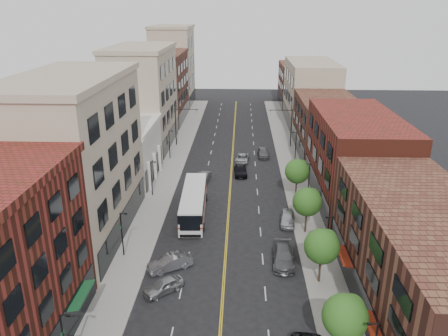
# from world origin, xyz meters

# --- Properties ---
(ground) EXTENTS (220.00, 220.00, 0.00)m
(ground) POSITION_xyz_m (0.00, 0.00, 0.00)
(ground) COLOR black
(ground) RESTS_ON ground
(sidewalk_left) EXTENTS (4.00, 110.00, 0.15)m
(sidewalk_left) POSITION_xyz_m (-10.00, 35.00, 0.07)
(sidewalk_left) COLOR gray
(sidewalk_left) RESTS_ON ground
(sidewalk_right) EXTENTS (4.00, 110.00, 0.15)m
(sidewalk_right) POSITION_xyz_m (10.00, 35.00, 0.07)
(sidewalk_right) COLOR gray
(sidewalk_right) RESTS_ON ground
(bldg_l_tanoffice) EXTENTS (10.00, 22.00, 18.00)m
(bldg_l_tanoffice) POSITION_xyz_m (-17.00, 13.00, 9.00)
(bldg_l_tanoffice) COLOR tan
(bldg_l_tanoffice) RESTS_ON ground
(bldg_l_white) EXTENTS (10.00, 14.00, 8.00)m
(bldg_l_white) POSITION_xyz_m (-17.00, 31.00, 4.00)
(bldg_l_white) COLOR silver
(bldg_l_white) RESTS_ON ground
(bldg_l_far_a) EXTENTS (10.00, 20.00, 18.00)m
(bldg_l_far_a) POSITION_xyz_m (-17.00, 48.00, 9.00)
(bldg_l_far_a) COLOR tan
(bldg_l_far_a) RESTS_ON ground
(bldg_l_far_b) EXTENTS (10.00, 20.00, 15.00)m
(bldg_l_far_b) POSITION_xyz_m (-17.00, 68.00, 7.50)
(bldg_l_far_b) COLOR #562B22
(bldg_l_far_b) RESTS_ON ground
(bldg_l_far_c) EXTENTS (10.00, 16.00, 20.00)m
(bldg_l_far_c) POSITION_xyz_m (-17.00, 86.00, 10.00)
(bldg_l_far_c) COLOR tan
(bldg_l_far_c) RESTS_ON ground
(bldg_r_near) EXTENTS (10.00, 26.00, 10.00)m
(bldg_r_near) POSITION_xyz_m (17.00, 0.00, 5.00)
(bldg_r_near) COLOR #562B22
(bldg_r_near) RESTS_ON ground
(bldg_r_mid) EXTENTS (10.00, 22.00, 12.00)m
(bldg_r_mid) POSITION_xyz_m (17.00, 24.00, 6.00)
(bldg_r_mid) COLOR #5F2419
(bldg_r_mid) RESTS_ON ground
(bldg_r_far_a) EXTENTS (10.00, 20.00, 10.00)m
(bldg_r_far_a) POSITION_xyz_m (17.00, 45.00, 5.00)
(bldg_r_far_a) COLOR #562B22
(bldg_r_far_a) RESTS_ON ground
(bldg_r_far_b) EXTENTS (10.00, 22.00, 14.00)m
(bldg_r_far_b) POSITION_xyz_m (17.00, 66.00, 7.00)
(bldg_r_far_b) COLOR tan
(bldg_r_far_b) RESTS_ON ground
(bldg_r_far_c) EXTENTS (10.00, 18.00, 11.00)m
(bldg_r_far_c) POSITION_xyz_m (17.00, 86.00, 5.50)
(bldg_r_far_c) COLOR #562B22
(bldg_r_far_c) RESTS_ON ground
(tree_r_0) EXTENTS (3.40, 3.40, 5.59)m
(tree_r_0) POSITION_xyz_m (9.39, -5.93, 4.13)
(tree_r_0) COLOR black
(tree_r_0) RESTS_ON sidewalk_right
(tree_r_1) EXTENTS (3.40, 3.40, 5.59)m
(tree_r_1) POSITION_xyz_m (9.39, 4.07, 4.13)
(tree_r_1) COLOR black
(tree_r_1) RESTS_ON sidewalk_right
(tree_r_2) EXTENTS (3.40, 3.40, 5.59)m
(tree_r_2) POSITION_xyz_m (9.39, 14.07, 4.13)
(tree_r_2) COLOR black
(tree_r_2) RESTS_ON sidewalk_right
(tree_r_3) EXTENTS (3.40, 3.40, 5.59)m
(tree_r_3) POSITION_xyz_m (9.39, 24.07, 4.13)
(tree_r_3) COLOR black
(tree_r_3) RESTS_ON sidewalk_right
(lamp_l_1) EXTENTS (0.81, 0.55, 5.05)m
(lamp_l_1) POSITION_xyz_m (-10.95, 8.00, 2.97)
(lamp_l_1) COLOR black
(lamp_l_1) RESTS_ON sidewalk_left
(lamp_l_2) EXTENTS (0.81, 0.55, 5.05)m
(lamp_l_2) POSITION_xyz_m (-10.95, 24.00, 2.97)
(lamp_l_2) COLOR black
(lamp_l_2) RESTS_ON sidewalk_left
(lamp_l_3) EXTENTS (0.81, 0.55, 5.05)m
(lamp_l_3) POSITION_xyz_m (-10.95, 40.00, 2.97)
(lamp_l_3) COLOR black
(lamp_l_3) RESTS_ON sidewalk_left
(lamp_r_1) EXTENTS (0.81, 0.55, 5.05)m
(lamp_r_1) POSITION_xyz_m (10.95, 8.00, 2.97)
(lamp_r_1) COLOR black
(lamp_r_1) RESTS_ON sidewalk_right
(lamp_r_2) EXTENTS (0.81, 0.55, 5.05)m
(lamp_r_2) POSITION_xyz_m (10.95, 24.00, 2.97)
(lamp_r_2) COLOR black
(lamp_r_2) RESTS_ON sidewalk_right
(lamp_r_3) EXTENTS (0.81, 0.55, 5.05)m
(lamp_r_3) POSITION_xyz_m (10.95, 40.00, 2.97)
(lamp_r_3) COLOR black
(lamp_r_3) RESTS_ON sidewalk_right
(signal_mast_left) EXTENTS (4.49, 0.18, 7.20)m
(signal_mast_left) POSITION_xyz_m (-10.27, 48.00, 4.65)
(signal_mast_left) COLOR black
(signal_mast_left) RESTS_ON sidewalk_left
(signal_mast_right) EXTENTS (4.49, 0.18, 7.20)m
(signal_mast_right) POSITION_xyz_m (10.27, 48.00, 4.65)
(signal_mast_right) COLOR black
(signal_mast_right) RESTS_ON sidewalk_right
(city_bus) EXTENTS (3.51, 13.02, 3.32)m
(city_bus) POSITION_xyz_m (-4.45, 18.20, 1.93)
(city_bus) COLOR silver
(city_bus) RESTS_ON ground
(car_angle_a) EXTENTS (4.05, 3.80, 1.35)m
(car_angle_a) POSITION_xyz_m (-5.60, 1.86, 0.68)
(car_angle_a) COLOR #979A9E
(car_angle_a) RESTS_ON ground
(car_angle_b) EXTENTS (4.78, 3.69, 1.51)m
(car_angle_b) POSITION_xyz_m (-5.60, 5.74, 0.76)
(car_angle_b) COLOR gray
(car_angle_b) RESTS_ON ground
(car_parked_mid) EXTENTS (2.47, 5.53, 1.57)m
(car_parked_mid) POSITION_xyz_m (6.12, 7.34, 0.79)
(car_parked_mid) COLOR #505055
(car_parked_mid) RESTS_ON ground
(car_parked_far) EXTENTS (2.23, 4.59, 1.51)m
(car_parked_far) POSITION_xyz_m (7.40, 16.26, 0.75)
(car_parked_far) COLOR #ABAEB3
(car_parked_far) RESTS_ON ground
(car_lane_behind) EXTENTS (2.13, 4.70, 1.50)m
(car_lane_behind) POSITION_xyz_m (-4.12, 29.87, 0.75)
(car_lane_behind) COLOR #47484C
(car_lane_behind) RESTS_ON ground
(car_lane_a) EXTENTS (2.24, 4.99, 1.42)m
(car_lane_a) POSITION_xyz_m (1.50, 32.86, 0.71)
(car_lane_a) COLOR black
(car_lane_a) RESTS_ON ground
(car_lane_b) EXTENTS (2.59, 4.84, 1.29)m
(car_lane_b) POSITION_xyz_m (1.77, 38.89, 0.65)
(car_lane_b) COLOR #ADB0B5
(car_lane_b) RESTS_ON ground
(car_lane_c) EXTENTS (1.97, 4.65, 1.57)m
(car_lane_c) POSITION_xyz_m (5.50, 42.00, 0.78)
(car_lane_c) COLOR #55555B
(car_lane_c) RESTS_ON ground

